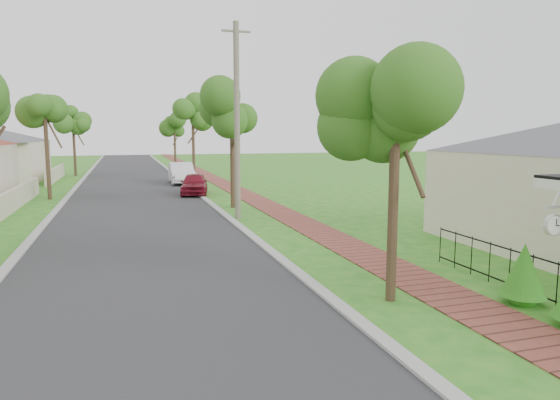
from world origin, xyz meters
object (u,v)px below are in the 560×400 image
parked_car_red (194,184)px  station_clock (554,223)px  parked_car_white (181,173)px  utility_pole (237,121)px  near_tree (396,112)px

parked_car_red → station_clock: station_clock is taller
parked_car_white → utility_pole: (0.64, -15.70, 3.38)m
parked_car_white → station_clock: size_ratio=6.81×
parked_car_red → station_clock: (3.66, -22.37, 1.32)m
near_tree → station_clock: 3.67m
parked_car_red → parked_car_white: (-0.00, 6.76, 0.12)m
parked_car_red → near_tree: size_ratio=0.73×
near_tree → utility_pole: bearing=94.3°
near_tree → station_clock: near_tree is taller
parked_car_white → station_clock: (3.66, -29.13, 1.20)m
parked_car_red → utility_pole: bearing=-75.4°
parked_car_red → station_clock: 22.71m
parked_car_white → station_clock: 29.39m
parked_car_red → near_tree: near_tree is taller
parked_car_white → station_clock: station_clock is taller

